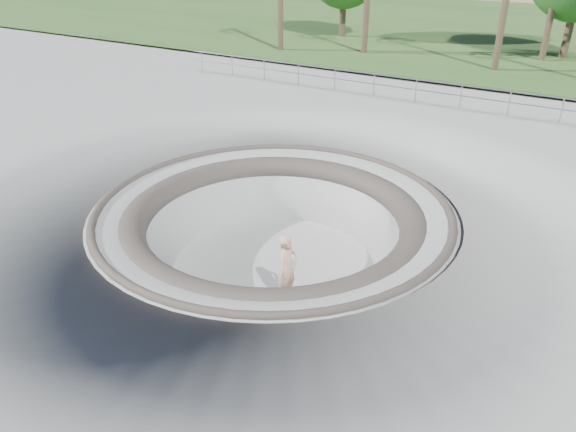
% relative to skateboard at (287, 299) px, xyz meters
% --- Properties ---
extents(ground, '(180.00, 180.00, 0.00)m').
position_rel_skateboard_xyz_m(ground, '(-1.31, 1.42, 1.83)').
color(ground, '#A7A8A3').
rests_on(ground, ground).
extents(skate_bowl, '(14.00, 14.00, 4.10)m').
position_rel_skateboard_xyz_m(skate_bowl, '(-1.31, 1.42, -0.00)').
color(skate_bowl, '#A7A8A3').
rests_on(skate_bowl, ground).
extents(grass_strip, '(180.00, 36.00, 0.12)m').
position_rel_skateboard_xyz_m(grass_strip, '(-1.31, 35.42, 2.05)').
color(grass_strip, '#2B5120').
rests_on(grass_strip, ground).
extents(safety_railing, '(25.00, 0.06, 1.03)m').
position_rel_skateboard_xyz_m(safety_railing, '(-1.31, 13.42, 2.52)').
color(safety_railing, gray).
rests_on(safety_railing, ground).
extents(skateboard, '(0.94, 0.54, 0.09)m').
position_rel_skateboard_xyz_m(skateboard, '(0.00, 0.00, 0.00)').
color(skateboard, brown).
rests_on(skateboard, ground).
extents(skater, '(0.48, 0.72, 1.95)m').
position_rel_skateboard_xyz_m(skater, '(0.00, -0.00, 0.99)').
color(skater, '#D9A88C').
rests_on(skater, skateboard).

